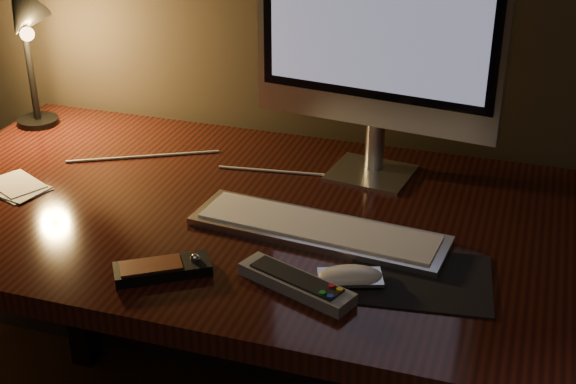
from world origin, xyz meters
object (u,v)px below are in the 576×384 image
(tv_remote, at_px, (296,283))
(desk_lamp, at_px, (26,38))
(mouse, at_px, (350,278))
(media_remote, at_px, (163,268))
(desk, at_px, (320,260))
(keyboard, at_px, (318,229))
(monitor, at_px, (378,28))

(tv_remote, bearing_deg, desk_lamp, 170.42)
(mouse, height_order, desk_lamp, desk_lamp)
(mouse, distance_m, desk_lamp, 0.96)
(mouse, bearing_deg, media_remote, 173.29)
(desk, xyz_separation_m, tv_remote, (0.04, -0.30, 0.14))
(keyboard, bearing_deg, mouse, -50.79)
(monitor, relative_size, keyboard, 1.12)
(keyboard, bearing_deg, desk, 108.97)
(desk_lamp, bearing_deg, media_remote, -57.61)
(desk, bearing_deg, monitor, 66.18)
(tv_remote, height_order, desk_lamp, desk_lamp)
(desk, relative_size, tv_remote, 7.83)
(desk, height_order, monitor, monitor)
(media_remote, height_order, desk_lamp, desk_lamp)
(mouse, distance_m, tv_remote, 0.09)
(desk, height_order, media_remote, media_remote)
(mouse, bearing_deg, desk, 95.79)
(keyboard, bearing_deg, monitor, 87.75)
(mouse, xyz_separation_m, tv_remote, (-0.08, -0.04, 0.00))
(mouse, height_order, media_remote, media_remote)
(desk, relative_size, monitor, 3.11)
(mouse, bearing_deg, desk_lamp, 134.60)
(tv_remote, xyz_separation_m, desk_lamp, (-0.76, 0.45, 0.20))
(keyboard, height_order, media_remote, media_remote)
(media_remote, height_order, tv_remote, media_remote)
(monitor, height_order, desk_lamp, monitor)
(tv_remote, bearing_deg, desk, 119.34)
(monitor, distance_m, mouse, 0.50)
(tv_remote, distance_m, desk_lamp, 0.91)
(desk, relative_size, keyboard, 3.50)
(monitor, bearing_deg, desk_lamp, -173.35)
(monitor, xyz_separation_m, mouse, (0.06, -0.40, -0.29))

